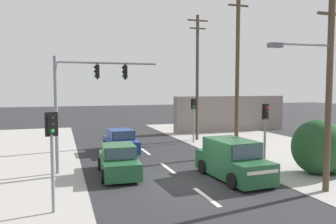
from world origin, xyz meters
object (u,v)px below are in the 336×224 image
Objects in this scene: pedestal_signal_left_kerb at (52,145)px; traffic_signal_mast at (82,93)px; utility_pole_background_right at (197,75)px; pedestal_signal_far_median at (194,113)px; suv_receding_far at (232,160)px; utility_pole_midground_right at (237,69)px; pedestal_signal_right_kerb at (265,125)px; sedan_crossing_left at (121,142)px; sedan_oncoming_near at (119,161)px; utility_pole_foreground_right at (326,83)px.

traffic_signal_mast is at bearing 75.99° from pedestal_signal_left_kerb.
utility_pole_background_right reaches higher than pedestal_signal_far_median.
utility_pole_background_right reaches higher than suv_receding_far.
utility_pole_midground_right is 1.03× the size of utility_pole_background_right.
pedestal_signal_left_kerb is (-11.18, -6.86, -3.20)m from utility_pole_midground_right.
traffic_signal_mast is 9.79m from pedestal_signal_right_kerb.
pedestal_signal_right_kerb reaches higher than sedan_crossing_left.
pedestal_signal_far_median is at bearing 36.92° from traffic_signal_mast.
sedan_oncoming_near is (-8.24, -9.18, -4.77)m from utility_pole_background_right.
traffic_signal_mast is (-9.81, -1.35, -1.47)m from utility_pole_midground_right.
utility_pole_background_right is 2.42× the size of sedan_oncoming_near.
traffic_signal_mast reaches higher than pedestal_signal_far_median.
sedan_crossing_left is (-7.02, 3.47, -4.91)m from utility_pole_midground_right.
sedan_oncoming_near is at bearing 155.02° from suv_receding_far.
pedestal_signal_right_kerb is 11.09m from pedestal_signal_left_kerb.
utility_pole_midground_right is 3.02× the size of pedestal_signal_far_median.
pedestal_signal_far_median is at bearing 98.01° from utility_pole_midground_right.
utility_pole_midground_right is 3.02× the size of pedestal_signal_left_kerb.
utility_pole_foreground_right is at bearing -91.88° from utility_pole_background_right.
pedestal_signal_far_median is 0.77× the size of suv_receding_far.
sedan_crossing_left is at bearing 131.59° from pedestal_signal_right_kerb.
sedan_crossing_left is at bearing 59.88° from traffic_signal_mast.
utility_pole_background_right is 2.43× the size of sedan_crossing_left.
utility_pole_background_right is 9.16m from sedan_crossing_left.
sedan_oncoming_near is (3.03, 4.40, -1.71)m from pedestal_signal_left_kerb.
utility_pole_background_right reaches higher than utility_pole_foreground_right.
utility_pole_background_right is 2.94× the size of pedestal_signal_left_kerb.
sedan_crossing_left is (4.17, 10.32, -1.71)m from pedestal_signal_left_kerb.
utility_pole_foreground_right is at bearing -88.38° from pedestal_signal_far_median.
utility_pole_midground_right is 1.79× the size of traffic_signal_mast.
pedestal_signal_right_kerb and pedestal_signal_left_kerb have the same top height.
pedestal_signal_left_kerb is at bearing -111.98° from sedan_crossing_left.
utility_pole_background_right reaches higher than traffic_signal_mast.
pedestal_signal_right_kerb is at bearing -88.42° from pedestal_signal_far_median.
utility_pole_background_right is at bearing 88.12° from utility_pole_foreground_right.
suv_receding_far is 1.07× the size of sedan_crossing_left.
pedestal_signal_far_median is at bearing 17.59° from sedan_crossing_left.
suv_receding_far is (-2.24, -10.30, -1.53)m from pedestal_signal_far_median.
pedestal_signal_right_kerb reaches higher than sedan_oncoming_near.
sedan_crossing_left and sedan_oncoming_near have the same top height.
utility_pole_foreground_right is 1.98× the size of sedan_crossing_left.
pedestal_signal_left_kerb is (-10.68, -2.99, 0.00)m from pedestal_signal_right_kerb.
utility_pole_midground_right reaches higher than utility_pole_foreground_right.
utility_pole_background_right is at bearing 39.19° from traffic_signal_mast.
utility_pole_midground_right is 10.01m from traffic_signal_mast.
suv_receding_far is at bearing -121.77° from utility_pole_midground_right.
sedan_oncoming_near is (-7.39, -7.90, -1.71)m from pedestal_signal_far_median.
utility_pole_foreground_right is at bearing -49.21° from suv_receding_far.
utility_pole_midground_right is at bearing -90.76° from utility_pole_background_right.
traffic_signal_mast is at bearing -172.18° from utility_pole_midground_right.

